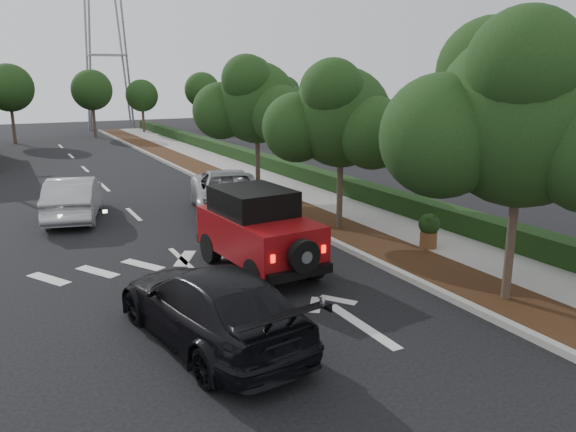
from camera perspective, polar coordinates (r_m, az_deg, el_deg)
ground at (r=11.03m, az=-1.25°, el=-13.14°), size 120.00×120.00×0.00m
curb at (r=23.18m, az=-4.27°, el=1.60°), size 0.20×70.00×0.15m
planting_strip at (r=23.58m, az=-2.04°, el=1.81°), size 1.80×70.00×0.12m
sidewalk at (r=24.45m, az=1.98°, el=2.25°), size 2.00×70.00×0.12m
hedge at (r=25.09m, az=4.77°, el=3.30°), size 0.80×70.00×0.80m
transmission_tower at (r=57.95m, az=-17.43°, el=8.37°), size 7.00×4.00×28.00m
street_tree_near at (r=13.89m, az=21.14°, el=-8.22°), size 3.80×3.80×5.92m
street_tree_mid at (r=18.93m, az=5.19°, el=-1.48°), size 3.20×3.20×5.32m
street_tree_far at (r=24.48m, az=-3.05°, el=2.11°), size 3.40×3.40×5.62m
red_jeep at (r=14.92m, az=-3.35°, el=-1.30°), size 2.16×4.34×2.17m
silver_suv_ahead at (r=21.02m, az=-6.02°, el=2.27°), size 3.99×6.16×1.58m
black_suv_oncoming at (r=11.03m, az=-7.87°, el=-8.97°), size 2.83×5.41×1.50m
silver_sedan_oncoming at (r=21.72m, az=-20.94°, el=1.74°), size 2.68×4.91×1.54m
terracotta_planter at (r=16.94m, az=14.14°, el=-1.12°), size 0.63×0.63×1.09m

